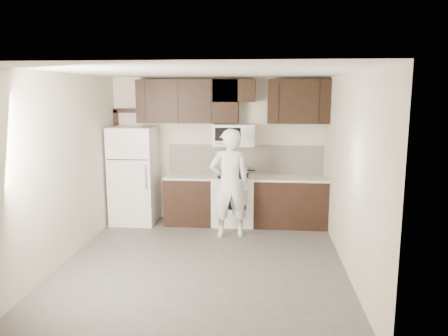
# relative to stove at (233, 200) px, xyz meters

# --- Properties ---
(floor) EXTENTS (4.50, 4.50, 0.00)m
(floor) POSITION_rel_stove_xyz_m (-0.30, -1.94, -0.46)
(floor) COLOR #4C4A47
(floor) RESTS_ON ground
(back_wall) EXTENTS (4.00, 0.00, 4.00)m
(back_wall) POSITION_rel_stove_xyz_m (-0.30, 0.31, 0.89)
(back_wall) COLOR #BFB6A2
(back_wall) RESTS_ON ground
(ceiling) EXTENTS (4.50, 4.50, 0.00)m
(ceiling) POSITION_rel_stove_xyz_m (-0.30, -1.94, 2.24)
(ceiling) COLOR white
(ceiling) RESTS_ON back_wall
(counter_run) EXTENTS (2.95, 0.64, 0.91)m
(counter_run) POSITION_rel_stove_xyz_m (0.30, 0.00, -0.00)
(counter_run) COLOR black
(counter_run) RESTS_ON floor
(stove) EXTENTS (0.76, 0.66, 0.94)m
(stove) POSITION_rel_stove_xyz_m (0.00, 0.00, 0.00)
(stove) COLOR white
(stove) RESTS_ON floor
(backsplash) EXTENTS (2.90, 0.02, 0.54)m
(backsplash) POSITION_rel_stove_xyz_m (0.20, 0.30, 0.72)
(backsplash) COLOR silver
(backsplash) RESTS_ON counter_run
(upper_cabinets) EXTENTS (3.48, 0.35, 0.78)m
(upper_cabinets) POSITION_rel_stove_xyz_m (-0.09, 0.14, 1.82)
(upper_cabinets) COLOR black
(upper_cabinets) RESTS_ON back_wall
(microwave) EXTENTS (0.76, 0.42, 0.40)m
(microwave) POSITION_rel_stove_xyz_m (-0.00, 0.12, 1.19)
(microwave) COLOR white
(microwave) RESTS_ON upper_cabinets
(refrigerator) EXTENTS (0.80, 0.76, 1.80)m
(refrigerator) POSITION_rel_stove_xyz_m (-1.85, -0.05, 0.44)
(refrigerator) COLOR white
(refrigerator) RESTS_ON floor
(door_trim) EXTENTS (0.50, 0.08, 2.12)m
(door_trim) POSITION_rel_stove_xyz_m (-2.22, 0.27, 0.79)
(door_trim) COLOR black
(door_trim) RESTS_ON floor
(saucepan) EXTENTS (0.31, 0.18, 0.17)m
(saucepan) POSITION_rel_stove_xyz_m (0.18, 0.15, 0.52)
(saucepan) COLOR silver
(saucepan) RESTS_ON stove
(baking_tray) EXTENTS (0.40, 0.30, 0.02)m
(baking_tray) POSITION_rel_stove_xyz_m (-0.04, -0.16, 0.46)
(baking_tray) COLOR black
(baking_tray) RESTS_ON counter_run
(pizza) EXTENTS (0.27, 0.27, 0.02)m
(pizza) POSITION_rel_stove_xyz_m (-0.04, -0.16, 0.48)
(pizza) COLOR #D3B28E
(pizza) RESTS_ON baking_tray
(person) EXTENTS (0.76, 0.59, 1.84)m
(person) POSITION_rel_stove_xyz_m (-0.02, -0.70, 0.46)
(person) COLOR white
(person) RESTS_ON floor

